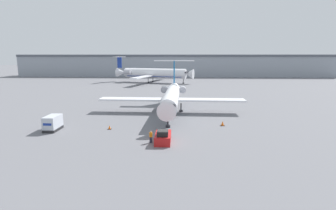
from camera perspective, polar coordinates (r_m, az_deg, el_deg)
The scene contains 9 objects.
ground_plane at distance 36.67m, azimuth -0.62°, elevation -8.03°, with size 600.00×600.00×0.00m, color slate.
terminal_building at distance 154.81m, azimuth 1.69°, elevation 8.60°, with size 180.00×16.80×12.47m.
airplane_main at distance 54.48m, azimuth 0.77°, elevation 1.86°, with size 30.39×29.55×10.64m.
pushback_tug at distance 36.31m, azimuth -1.10°, elevation -7.02°, with size 2.13×4.36×1.92m.
luggage_cart at distance 45.74m, azimuth -23.80°, elevation -3.62°, with size 1.86×3.53×2.38m.
worker_near_tug at distance 36.14m, azimuth -3.75°, elevation -6.85°, with size 0.40×0.24×1.70m.
traffic_cone_left at distance 43.72m, azimuth -12.62°, elevation -4.76°, with size 0.58×0.58×0.68m.
traffic_cone_right at distance 45.76m, azimuth 11.81°, elevation -3.95°, with size 0.72×0.72×0.82m.
airplane_parked_far_left at distance 117.22m, azimuth -3.28°, elevation 6.93°, with size 36.24×36.82×11.41m.
Camera 1 is at (1.82, -34.70, 11.73)m, focal length 28.00 mm.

